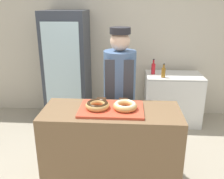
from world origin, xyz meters
TOP-DOWN VIEW (x-y plane):
  - wall_back at (0.00, 2.13)m, footprint 8.00×0.06m
  - display_counter at (0.00, 0.00)m, footprint 1.37×0.57m
  - serving_tray at (0.00, 0.00)m, footprint 0.62×0.43m
  - donut_chocolate_glaze at (-0.13, -0.02)m, footprint 0.23×0.23m
  - donut_light_glaze at (0.13, -0.02)m, footprint 0.23×0.23m
  - brownie_back_left at (-0.12, 0.15)m, footprint 0.10×0.10m
  - brownie_back_right at (0.12, 0.15)m, footprint 0.10×0.10m
  - baker_person at (0.06, 0.55)m, footprint 0.37×0.37m
  - beverage_fridge at (-0.85, 1.73)m, footprint 0.68×0.69m
  - chest_freezer at (0.91, 1.73)m, footprint 0.90×0.59m
  - bottle_amber at (0.71, 1.57)m, footprint 0.06×0.06m
  - bottle_red at (0.57, 1.76)m, footprint 0.06×0.06m

SIDE VIEW (x-z plane):
  - chest_freezer at x=0.91m, z-range 0.00..0.84m
  - display_counter at x=0.00m, z-range 0.00..0.95m
  - baker_person at x=0.06m, z-range 0.05..1.74m
  - beverage_fridge at x=-0.85m, z-range 0.00..1.84m
  - bottle_amber at x=0.71m, z-range 0.81..1.03m
  - bottle_red at x=0.57m, z-range 0.81..1.05m
  - serving_tray at x=0.00m, z-range 0.95..0.97m
  - brownie_back_left at x=-0.12m, z-range 0.97..1.01m
  - brownie_back_right at x=0.12m, z-range 0.97..1.01m
  - donut_chocolate_glaze at x=-0.13m, z-range 0.98..1.04m
  - donut_light_glaze at x=0.13m, z-range 0.98..1.04m
  - wall_back at x=0.00m, z-range 0.00..2.70m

